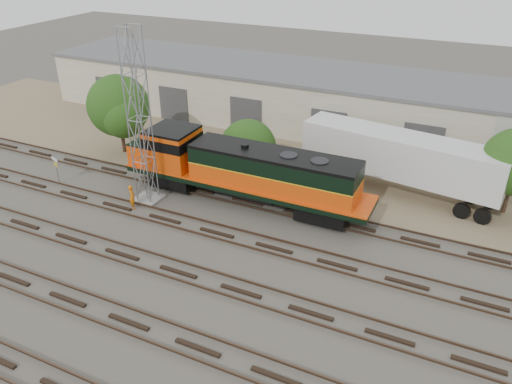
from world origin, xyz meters
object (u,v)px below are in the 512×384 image
at_px(signal_tower, 140,122).
at_px(worker, 132,197).
at_px(locomotive, 241,170).
at_px(semi_trailer, 405,158).

relative_size(signal_tower, worker, 6.86).
distance_m(locomotive, signal_tower, 7.54).
relative_size(locomotive, signal_tower, 1.50).
bearing_deg(semi_trailer, signal_tower, -142.68).
height_order(locomotive, signal_tower, signal_tower).
bearing_deg(semi_trailer, worker, -139.44).
bearing_deg(worker, signal_tower, -58.02).
height_order(locomotive, semi_trailer, locomotive).
distance_m(signal_tower, worker, 5.23).
xyz_separation_m(signal_tower, semi_trailer, (16.19, 8.84, -3.12)).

